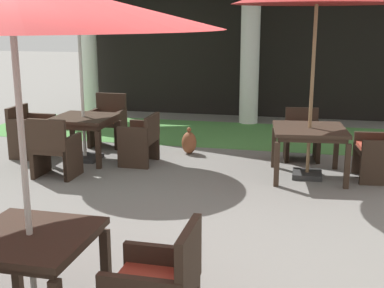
{
  "coord_description": "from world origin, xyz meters",
  "views": [
    {
      "loc": [
        1.25,
        -3.49,
        2.26
      ],
      "look_at": [
        -0.02,
        2.13,
        0.85
      ],
      "focal_mm": 47.83,
      "sensor_mm": 36.0,
      "label": 1
    }
  ],
  "objects_px": {
    "patio_table_mid_left": "(84,122)",
    "terracotta_urn": "(189,142)",
    "patio_umbrella_far_back": "(11,5)",
    "patio_chair_mid_left_north": "(108,122)",
    "patio_table_far_back": "(31,247)",
    "patio_chair_near_foreground_east": "(380,151)",
    "patio_umbrella_mid_left": "(77,3)",
    "patio_chair_near_foreground_north": "(302,136)",
    "patio_chair_mid_left_east": "(141,140)",
    "patio_chair_mid_left_south": "(55,150)",
    "patio_chair_mid_left_west": "(31,132)",
    "patio_table_near_foreground": "(309,134)"
  },
  "relations": [
    {
      "from": "patio_table_mid_left",
      "to": "terracotta_urn",
      "type": "distance_m",
      "value": 1.81
    },
    {
      "from": "patio_chair_mid_left_east",
      "to": "patio_chair_mid_left_south",
      "type": "relative_size",
      "value": 0.89
    },
    {
      "from": "patio_chair_near_foreground_east",
      "to": "patio_chair_mid_left_north",
      "type": "xyz_separation_m",
      "value": [
        -4.55,
        1.05,
        0.01
      ]
    },
    {
      "from": "patio_chair_mid_left_west",
      "to": "patio_chair_mid_left_east",
      "type": "xyz_separation_m",
      "value": [
        1.95,
        -0.04,
        -0.02
      ]
    },
    {
      "from": "patio_chair_mid_left_south",
      "to": "patio_table_far_back",
      "type": "distance_m",
      "value": 3.84
    },
    {
      "from": "patio_table_near_foreground",
      "to": "patio_table_far_back",
      "type": "distance_m",
      "value": 4.71
    },
    {
      "from": "patio_chair_mid_left_south",
      "to": "patio_umbrella_far_back",
      "type": "height_order",
      "value": "patio_umbrella_far_back"
    },
    {
      "from": "patio_chair_mid_left_south",
      "to": "patio_table_mid_left",
      "type": "bearing_deg",
      "value": 90.0
    },
    {
      "from": "patio_chair_near_foreground_north",
      "to": "patio_chair_mid_left_east",
      "type": "bearing_deg",
      "value": 12.2
    },
    {
      "from": "patio_chair_mid_left_south",
      "to": "patio_umbrella_far_back",
      "type": "bearing_deg",
      "value": -63.86
    },
    {
      "from": "patio_chair_mid_left_south",
      "to": "patio_chair_mid_left_west",
      "type": "bearing_deg",
      "value": 134.87
    },
    {
      "from": "patio_umbrella_mid_left",
      "to": "patio_chair_mid_left_east",
      "type": "bearing_deg",
      "value": -1.03
    },
    {
      "from": "patio_umbrella_mid_left",
      "to": "patio_chair_mid_left_west",
      "type": "bearing_deg",
      "value": 178.97
    },
    {
      "from": "patio_umbrella_mid_left",
      "to": "terracotta_urn",
      "type": "xyz_separation_m",
      "value": [
        1.58,
        0.76,
        -2.3
      ]
    },
    {
      "from": "patio_chair_mid_left_east",
      "to": "patio_table_mid_left",
      "type": "bearing_deg",
      "value": 90.0
    },
    {
      "from": "patio_table_mid_left",
      "to": "terracotta_urn",
      "type": "relative_size",
      "value": 2.08
    },
    {
      "from": "patio_chair_mid_left_west",
      "to": "patio_chair_mid_left_north",
      "type": "relative_size",
      "value": 0.9
    },
    {
      "from": "patio_table_near_foreground",
      "to": "patio_umbrella_far_back",
      "type": "relative_size",
      "value": 0.4
    },
    {
      "from": "patio_table_far_back",
      "to": "patio_chair_mid_left_south",
      "type": "bearing_deg",
      "value": 115.11
    },
    {
      "from": "patio_umbrella_mid_left",
      "to": "terracotta_urn",
      "type": "relative_size",
      "value": 6.08
    },
    {
      "from": "patio_chair_near_foreground_east",
      "to": "patio_table_mid_left",
      "type": "relative_size",
      "value": 0.95
    },
    {
      "from": "patio_umbrella_mid_left",
      "to": "patio_table_far_back",
      "type": "xyz_separation_m",
      "value": [
        1.61,
        -4.45,
        -1.86
      ]
    },
    {
      "from": "patio_chair_near_foreground_east",
      "to": "patio_umbrella_mid_left",
      "type": "bearing_deg",
      "value": 82.94
    },
    {
      "from": "patio_umbrella_far_back",
      "to": "patio_table_near_foreground",
      "type": "bearing_deg",
      "value": 65.31
    },
    {
      "from": "patio_chair_mid_left_east",
      "to": "patio_umbrella_far_back",
      "type": "relative_size",
      "value": 0.28
    },
    {
      "from": "patio_chair_near_foreground_north",
      "to": "patio_umbrella_mid_left",
      "type": "xyz_separation_m",
      "value": [
        -3.47,
        -0.81,
        2.1
      ]
    },
    {
      "from": "terracotta_urn",
      "to": "patio_chair_near_foreground_east",
      "type": "bearing_deg",
      "value": -15.45
    },
    {
      "from": "patio_chair_mid_left_east",
      "to": "patio_chair_near_foreground_east",
      "type": "bearing_deg",
      "value": -89.72
    },
    {
      "from": "patio_table_far_back",
      "to": "patio_table_mid_left",
      "type": "bearing_deg",
      "value": 109.87
    },
    {
      "from": "patio_chair_near_foreground_east",
      "to": "patio_table_far_back",
      "type": "xyz_separation_m",
      "value": [
        -2.96,
        -4.39,
        0.22
      ]
    },
    {
      "from": "patio_chair_near_foreground_north",
      "to": "terracotta_urn",
      "type": "bearing_deg",
      "value": -4.66
    },
    {
      "from": "patio_chair_mid_left_north",
      "to": "patio_table_far_back",
      "type": "relative_size",
      "value": 1.06
    },
    {
      "from": "patio_chair_mid_left_south",
      "to": "patio_umbrella_far_back",
      "type": "xyz_separation_m",
      "value": [
        1.63,
        -3.47,
        1.93
      ]
    },
    {
      "from": "patio_chair_mid_left_west",
      "to": "patio_umbrella_far_back",
      "type": "bearing_deg",
      "value": 31.08
    },
    {
      "from": "patio_table_mid_left",
      "to": "patio_umbrella_mid_left",
      "type": "bearing_deg",
      "value": -63.43
    },
    {
      "from": "patio_chair_mid_left_east",
      "to": "terracotta_urn",
      "type": "bearing_deg",
      "value": -36.78
    },
    {
      "from": "patio_table_near_foreground",
      "to": "patio_chair_mid_left_west",
      "type": "bearing_deg",
      "value": 177.59
    },
    {
      "from": "terracotta_urn",
      "to": "patio_umbrella_mid_left",
      "type": "bearing_deg",
      "value": -154.28
    },
    {
      "from": "terracotta_urn",
      "to": "patio_table_far_back",
      "type": "bearing_deg",
      "value": -89.69
    },
    {
      "from": "patio_chair_mid_left_west",
      "to": "patio_umbrella_far_back",
      "type": "distance_m",
      "value": 5.51
    },
    {
      "from": "patio_chair_near_foreground_east",
      "to": "patio_chair_near_foreground_north",
      "type": "distance_m",
      "value": 1.41
    },
    {
      "from": "patio_chair_near_foreground_east",
      "to": "patio_umbrella_mid_left",
      "type": "relative_size",
      "value": 0.33
    },
    {
      "from": "patio_chair_mid_left_south",
      "to": "patio_table_far_back",
      "type": "bearing_deg",
      "value": -63.86
    },
    {
      "from": "patio_table_mid_left",
      "to": "patio_chair_mid_left_east",
      "type": "height_order",
      "value": "patio_chair_mid_left_east"
    },
    {
      "from": "patio_chair_near_foreground_east",
      "to": "patio_table_near_foreground",
      "type": "bearing_deg",
      "value": 90.0
    },
    {
      "from": "patio_chair_near_foreground_east",
      "to": "patio_chair_mid_left_south",
      "type": "height_order",
      "value": "patio_chair_near_foreground_east"
    },
    {
      "from": "patio_chair_near_foreground_east",
      "to": "patio_umbrella_far_back",
      "type": "bearing_deg",
      "value": 139.74
    },
    {
      "from": "patio_table_near_foreground",
      "to": "patio_chair_near_foreground_north",
      "type": "bearing_deg",
      "value": 96.25
    },
    {
      "from": "patio_table_mid_left",
      "to": "patio_umbrella_far_back",
      "type": "distance_m",
      "value": 5.04
    },
    {
      "from": "patio_table_near_foreground",
      "to": "patio_table_far_back",
      "type": "height_order",
      "value": "patio_table_far_back"
    }
  ]
}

